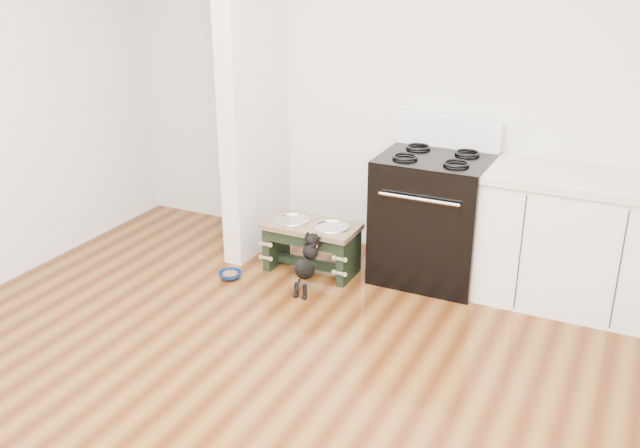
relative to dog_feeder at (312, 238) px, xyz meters
The scene contains 8 objects.
ground 1.96m from the dog_feeder, 72.83° to the right, with size 5.00×5.00×0.00m, color #47200C.
room_shell 2.36m from the dog_feeder, 72.83° to the right, with size 5.00×5.00×5.00m.
partition_wall 1.26m from the dog_feeder, 157.77° to the left, with size 0.15×0.80×2.70m, color silver.
oven_range 0.90m from the dog_feeder, 20.32° to the left, with size 0.76×0.69×1.14m.
cabinet_run 1.84m from the dog_feeder, 10.16° to the left, with size 1.24×0.64×0.91m.
dog_feeder is the anchor object (origin of this frame).
puppy 0.34m from the dog_feeder, 68.85° to the right, with size 0.12×0.35×0.42m.
floor_bowl 0.66m from the dog_feeder, 142.04° to the right, with size 0.17×0.17×0.05m.
Camera 1 is at (1.60, -2.48, 2.33)m, focal length 40.00 mm.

